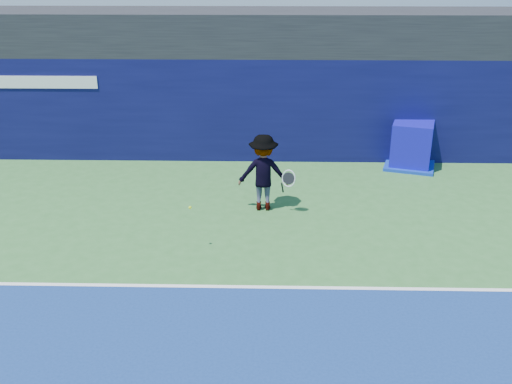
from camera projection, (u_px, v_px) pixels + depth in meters
The scene contains 6 objects.
baseline at pixel (260, 287), 10.52m from camera, with size 24.00×0.10×0.01m, color white.
stadium_band at pixel (265, 31), 17.00m from camera, with size 36.00×3.00×1.20m, color black.
back_wall_assembly at pixel (264, 108), 16.88m from camera, with size 36.00×1.03×3.00m.
equipment_cart at pixel (411, 147), 16.39m from camera, with size 1.71×1.71×1.32m.
tennis_player at pixel (263, 173), 13.48m from camera, with size 1.36×0.74×1.86m.
tennis_ball at pixel (190, 208), 11.52m from camera, with size 0.06×0.06×0.06m.
Camera 1 is at (0.14, -6.05, 5.65)m, focal length 40.00 mm.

